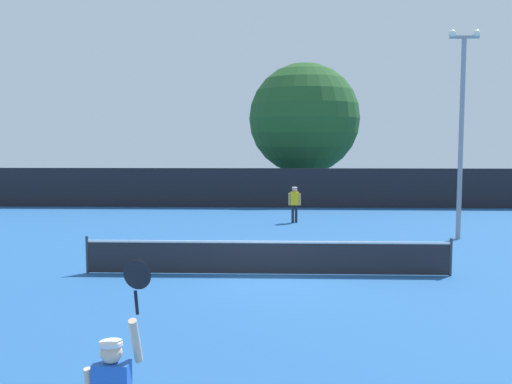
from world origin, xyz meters
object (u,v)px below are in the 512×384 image
object	(u,v)px
player_receiving	(295,201)
parked_car_near	(228,184)
light_pole	(462,121)
large_tree	(304,119)
parked_car_mid	(421,185)
tennis_ball	(261,253)

from	to	relation	value
player_receiving	parked_car_near	size ratio (longest dim) A/B	0.39
light_pole	large_tree	bearing A→B (deg)	108.23
player_receiving	parked_car_mid	world-z (taller)	parked_car_mid
light_pole	parked_car_mid	distance (m)	17.70
player_receiving	parked_car_near	distance (m)	14.58
player_receiving	large_tree	distance (m)	12.22
player_receiving	light_pole	size ratio (longest dim) A/B	0.21
large_tree	parked_car_mid	world-z (taller)	large_tree
tennis_ball	light_pole	xyz separation A→B (m)	(7.56, 3.15, 4.51)
player_receiving	large_tree	size ratio (longest dim) A/B	0.19
player_receiving	light_pole	distance (m)	8.29
parked_car_mid	tennis_ball	bearing A→B (deg)	-125.64
player_receiving	tennis_ball	size ratio (longest dim) A/B	24.52
large_tree	parked_car_near	world-z (taller)	large_tree
large_tree	parked_car_mid	distance (m)	9.40
parked_car_near	parked_car_mid	world-z (taller)	same
parked_car_near	large_tree	bearing A→B (deg)	-28.77
large_tree	parked_car_mid	bearing A→B (deg)	9.66
parked_car_mid	player_receiving	bearing A→B (deg)	-133.70
player_receiving	parked_car_mid	size ratio (longest dim) A/B	0.38
tennis_ball	parked_car_mid	xyz separation A→B (m)	(10.53, 20.19, 0.74)
light_pole	parked_car_near	size ratio (longest dim) A/B	1.85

